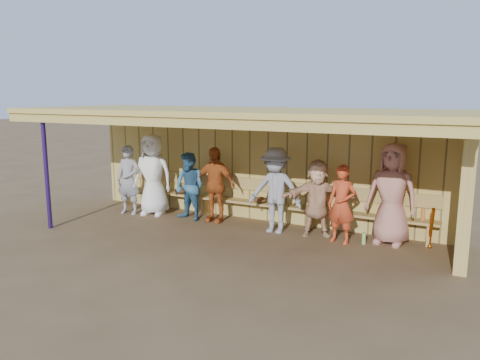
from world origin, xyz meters
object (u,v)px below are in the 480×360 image
player_g (341,204)px  player_b (153,175)px  player_h (392,194)px  player_d (215,185)px  bench (256,198)px  player_c (190,187)px  player_f (317,198)px  player_a (128,180)px  player_e (275,190)px

player_g → player_b: bearing=-172.5°
player_g → player_h: player_h is taller
player_d → bench: 0.96m
player_b → player_d: player_b is taller
player_c → player_f: player_f is taller
player_d → player_g: size_ratio=1.11×
bench → player_h: bearing=-5.9°
player_b → player_f: (3.93, 0.14, -0.18)m
player_h → bench: (-2.93, 0.31, -0.43)m
player_b → player_d: 1.60m
player_h → bench: size_ratio=0.25×
player_b → player_a: bearing=-172.2°
player_a → player_d: size_ratio=0.98×
player_a → player_f: player_a is taller
player_e → player_h: bearing=7.1°
player_b → player_e: 3.11m
player_d → player_e: 1.52m
player_g → bench: 2.21m
player_c → player_e: 2.07m
player_d → player_g: 2.90m
player_b → bench: bearing=0.3°
player_c → player_e: player_e is taller
player_f → player_b: bearing=158.8°
player_a → player_d: (2.14, 0.34, 0.02)m
player_e → bench: player_e is taller
player_d → player_f: 2.34m
player_b → player_c: (1.03, -0.02, -0.19)m
player_a → player_c: 1.60m
player_f → bench: bearing=141.0°
player_b → player_d: (1.59, 0.13, -0.12)m
player_d → player_h: 3.73m
player_a → player_e: (3.65, 0.18, 0.06)m
player_g → bench: bearing=171.0°
player_g → player_h: 0.94m
player_c → player_d: player_d is taller
player_a → bench: 3.05m
player_d → player_f: size_ratio=1.08×
player_g → bench: size_ratio=0.20×
player_h → bench: 2.98m
player_e → player_h: (2.21, 0.30, 0.09)m
player_h → player_b: bearing=-169.1°
player_a → player_c: player_a is taller
player_f → bench: size_ratio=0.20×
player_e → player_f: 0.85m
player_a → player_g: bearing=-6.5°
player_a → bench: bearing=7.1°
player_c → player_b: bearing=-170.6°
player_f → player_g: 0.59m
player_a → player_d: 2.17m
player_d → player_h: player_h is taller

